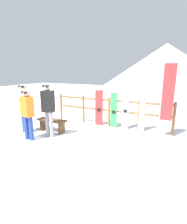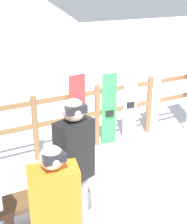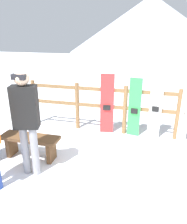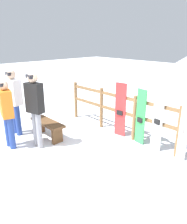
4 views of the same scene
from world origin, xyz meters
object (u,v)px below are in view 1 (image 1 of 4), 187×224
(person_white, at_px, (24,105))
(rental_flag, at_px, (166,96))
(ski_pair_white, at_px, (142,108))
(snowboard_green, at_px, (114,110))
(bench, at_px, (52,123))
(person_black, at_px, (48,106))
(snowboard_red, at_px, (99,108))
(person_orange, at_px, (27,112))
(snowboard_white, at_px, (126,109))

(person_white, height_order, rental_flag, rental_flag)
(ski_pair_white, height_order, rental_flag, rental_flag)
(ski_pair_white, bearing_deg, snowboard_green, -179.81)
(bench, xyz_separation_m, ski_pair_white, (2.93, 1.50, 0.55))
(bench, bearing_deg, ski_pair_white, 27.15)
(person_black, xyz_separation_m, ski_pair_white, (2.66, 1.95, -0.19))
(bench, height_order, ski_pair_white, ski_pair_white)
(bench, bearing_deg, rental_flag, 18.28)
(snowboard_red, relative_size, ski_pair_white, 0.82)
(ski_pair_white, bearing_deg, person_white, -151.96)
(person_black, relative_size, snowboard_green, 1.31)
(snowboard_green, relative_size, ski_pair_white, 0.79)
(person_orange, bearing_deg, ski_pair_white, 38.33)
(person_black, bearing_deg, rental_flag, 25.90)
(snowboard_green, bearing_deg, person_black, -129.10)
(person_white, distance_m, snowboard_green, 3.31)
(snowboard_red, height_order, ski_pair_white, ski_pair_white)
(bench, height_order, person_orange, person_orange)
(snowboard_red, xyz_separation_m, ski_pair_white, (1.73, 0.00, 0.16))
(snowboard_green, bearing_deg, person_white, -143.11)
(person_orange, xyz_separation_m, ski_pair_white, (3.09, 2.44, -0.06))
(person_white, bearing_deg, snowboard_red, 44.77)
(person_white, bearing_deg, person_orange, -36.15)
(person_white, height_order, snowboard_green, person_white)
(snowboard_white, bearing_deg, person_white, -147.43)
(ski_pair_white, xyz_separation_m, rental_flag, (0.76, -0.28, 0.53))
(person_orange, distance_m, person_black, 0.67)
(bench, height_order, rental_flag, rental_flag)
(person_orange, height_order, ski_pair_white, ski_pair_white)
(person_black, xyz_separation_m, rental_flag, (3.43, 1.66, 0.34))
(person_black, height_order, ski_pair_white, person_black)
(snowboard_green, xyz_separation_m, ski_pair_white, (1.08, 0.00, 0.19))
(snowboard_green, bearing_deg, snowboard_red, 179.99)
(person_black, height_order, rental_flag, rental_flag)
(bench, relative_size, person_white, 0.65)
(snowboard_red, bearing_deg, person_orange, -119.19)
(snowboard_red, height_order, rental_flag, rental_flag)
(person_white, relative_size, ski_pair_white, 0.99)
(bench, relative_size, ski_pair_white, 0.65)
(snowboard_red, relative_size, snowboard_white, 0.91)
(person_black, relative_size, person_white, 1.03)
(snowboard_red, bearing_deg, bench, -128.71)
(person_orange, xyz_separation_m, person_black, (0.43, 0.50, 0.14))
(snowboard_white, relative_size, ski_pair_white, 0.90)
(person_white, relative_size, rental_flag, 0.72)
(person_white, distance_m, rental_flag, 4.81)
(person_orange, distance_m, rental_flag, 4.44)
(bench, height_order, snowboard_white, snowboard_white)
(person_white, relative_size, snowboard_red, 1.21)
(snowboard_red, bearing_deg, snowboard_green, -0.01)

